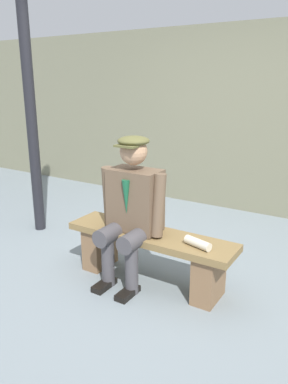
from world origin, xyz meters
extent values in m
plane|color=slate|center=(0.00, 0.00, 0.00)|extent=(30.00, 30.00, 0.00)
cube|color=olive|center=(0.00, 0.00, 0.42)|extent=(1.49, 0.38, 0.06)
cube|color=brown|center=(-0.54, 0.00, 0.20)|extent=(0.18, 0.32, 0.39)
cube|color=brown|center=(0.54, 0.00, 0.20)|extent=(0.18, 0.32, 0.39)
cube|color=brown|center=(0.14, 0.00, 0.72)|extent=(0.43, 0.26, 0.52)
cylinder|color=#1E2338|center=(0.14, 0.00, 0.95)|extent=(0.24, 0.24, 0.06)
cone|color=#195938|center=(0.14, 0.13, 0.78)|extent=(0.07, 0.07, 0.29)
sphere|color=tan|center=(0.14, 0.02, 1.13)|extent=(0.23, 0.23, 0.23)
ellipsoid|color=brown|center=(0.14, 0.02, 1.22)|extent=(0.26, 0.26, 0.08)
cube|color=brown|center=(0.14, 0.12, 1.19)|extent=(0.18, 0.10, 0.02)
cylinder|color=#444145|center=(0.02, 0.12, 0.46)|extent=(0.15, 0.46, 0.15)
cylinder|color=#444145|center=(0.02, 0.24, 0.23)|extent=(0.11, 0.11, 0.46)
cube|color=black|center=(0.02, 0.30, 0.03)|extent=(0.10, 0.24, 0.05)
cylinder|color=brown|center=(-0.10, 0.04, 0.72)|extent=(0.12, 0.15, 0.52)
cylinder|color=#444145|center=(0.26, 0.12, 0.46)|extent=(0.15, 0.46, 0.15)
cylinder|color=#444145|center=(0.26, 0.24, 0.23)|extent=(0.11, 0.11, 0.46)
cube|color=black|center=(0.26, 0.30, 0.03)|extent=(0.10, 0.24, 0.05)
cylinder|color=brown|center=(0.39, 0.04, 0.72)|extent=(0.11, 0.14, 0.52)
cylinder|color=beige|center=(-0.46, 0.05, 0.48)|extent=(0.23, 0.13, 0.07)
cube|color=#74735B|center=(0.00, -2.36, 1.19)|extent=(12.00, 0.24, 2.37)
cylinder|color=black|center=(1.72, -0.35, 1.53)|extent=(0.12, 0.12, 3.06)
camera|label=1|loc=(-1.50, 2.51, 1.68)|focal=35.07mm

